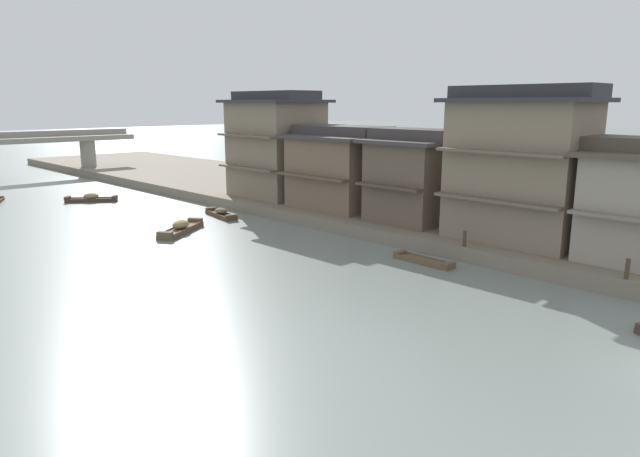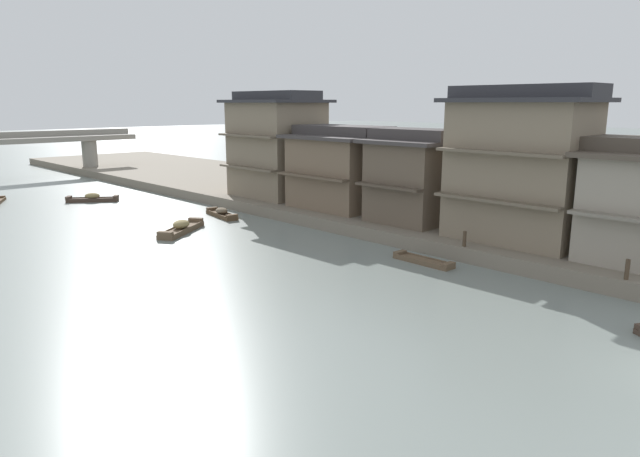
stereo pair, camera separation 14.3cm
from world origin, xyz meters
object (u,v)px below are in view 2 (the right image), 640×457
Objects in this scene: house_waterfront_tall at (414,177)px; boat_moored_second at (93,199)px; mooring_post_dock_near at (627,269)px; stone_bridge at (15,148)px; boat_midriver_drifting at (423,261)px; house_waterfront_second at (519,166)px; boat_moored_far at (222,214)px; house_waterfront_far at (276,145)px; house_waterfront_narrow at (342,168)px; mooring_post_dock_mid at (464,239)px; boat_moored_third at (181,228)px.

boat_moored_second is at bearing 110.64° from house_waterfront_tall.
mooring_post_dock_near is 0.03× the size of stone_bridge.
house_waterfront_second is (5.34, -2.45, 5.01)m from boat_midriver_drifting.
boat_moored_second is 1.00× the size of boat_moored_far.
house_waterfront_far reaches higher than mooring_post_dock_near.
house_waterfront_tall is at bearing 89.17° from house_waterfront_second.
house_waterfront_tall is (6.00, -13.70, 3.60)m from boat_moored_far.
house_waterfront_tall is 7.08m from house_waterfront_narrow.
house_waterfront_second is at bearing -73.63° from boat_moored_second.
house_waterfront_narrow is 43.18m from stone_bridge.
boat_midriver_drifting is at bearing -116.20° from house_waterfront_narrow.
mooring_post_dock_mid is at bearing -100.64° from house_waterfront_far.
boat_moored_second is at bearing 98.62° from boat_midriver_drifting.
boat_moored_far is 4.78× the size of mooring_post_dock_mid.
house_waterfront_narrow is 22.17m from mooring_post_dock_near.
house_waterfront_second is (10.26, -34.94, 4.86)m from boat_moored_second.
house_waterfront_second is at bearing -24.65° from boat_midriver_drifting.
stone_bridge is at bearing 95.13° from boat_midriver_drifting.
house_waterfront_tall is 7.14× the size of mooring_post_dock_mid.
house_waterfront_narrow is at bearing -62.11° from boat_moored_second.
mooring_post_dock_mid is (0.00, 8.39, -0.04)m from mooring_post_dock_near.
mooring_post_dock_mid is at bearing -119.10° from house_waterfront_tall.
mooring_post_dock_near is at bearing -90.00° from mooring_post_dock_mid.
boat_moored_far is 35.59m from stone_bridge.
house_waterfront_tall is at bearing 76.66° from mooring_post_dock_near.
boat_moored_far is at bearing 97.25° from mooring_post_dock_mid.
house_waterfront_far is 35.78m from stone_bridge.
house_waterfront_tall is at bearing -78.12° from stone_bridge.
mooring_post_dock_near is (2.53, -28.31, 1.05)m from boat_moored_far.
house_waterfront_tall is (10.37, -27.54, 3.58)m from boat_moored_second.
mooring_post_dock_mid is at bearing -82.95° from stone_bridge.
mooring_post_dock_mid reaches higher than boat_midriver_drifting.
house_waterfront_far reaches higher than house_waterfront_tall.
house_waterfront_far reaches higher than mooring_post_dock_mid.
house_waterfront_narrow reaches higher than boat_moored_third.
boat_moored_third reaches higher than boat_midriver_drifting.
boat_midriver_drifting is at bearing 147.25° from mooring_post_dock_mid.
boat_moored_far is at bearing -72.45° from boat_moored_second.
boat_moored_third is 0.54× the size of house_waterfront_second.
house_waterfront_narrow reaches higher than boat_moored_second.
boat_moored_third is 26.75m from mooring_post_dock_near.
house_waterfront_second is 7.51m from house_waterfront_tall.
house_waterfront_narrow is (11.55, -3.95, 3.54)m from boat_moored_third.
house_waterfront_narrow is at bearing 79.73° from mooring_post_dock_near.
boat_moored_second is 0.67× the size of house_waterfront_tall.
house_waterfront_second reaches higher than mooring_post_dock_near.
house_waterfront_far is at bearing -49.57° from boat_moored_second.
boat_moored_far is 18.66m from boat_midriver_drifting.
boat_moored_second reaches higher than boat_midriver_drifting.
boat_moored_second is at bearing 101.57° from mooring_post_dock_mid.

